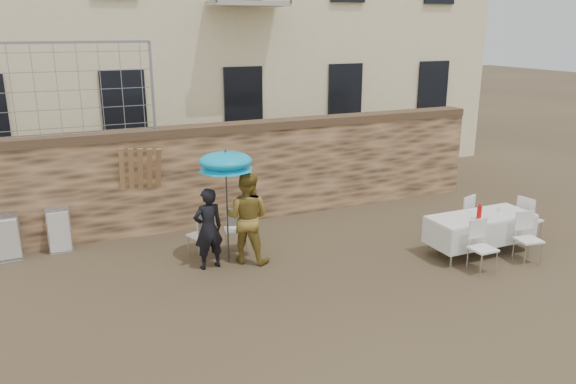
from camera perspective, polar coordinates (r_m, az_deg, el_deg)
name	(u,v)px	position (r m, az deg, el deg)	size (l,w,h in m)	color
ground	(322,321)	(8.73, 3.52, -12.95)	(80.00, 80.00, 0.00)	brown
stone_wall	(221,175)	(12.67, -6.79, 1.77)	(13.00, 0.50, 2.20)	olive
chain_link_fence	(69,90)	(11.81, -21.36, 9.59)	(3.20, 0.06, 1.80)	gray
man_suit	(208,229)	(10.30, -8.10, -3.71)	(0.56, 0.37, 1.53)	black
woman_dress	(247,217)	(10.47, -4.18, -2.58)	(0.85, 0.66, 1.75)	gold
umbrella	(226,164)	(10.17, -6.35, 2.81)	(1.01, 1.01, 2.02)	#3F3F44
couple_chair_left	(201,233)	(10.90, -8.84, -4.19)	(0.48, 0.48, 0.96)	white
couple_chair_right	(236,228)	(11.08, -5.35, -3.70)	(0.48, 0.48, 0.96)	white
banquet_table	(481,217)	(11.52, 19.02, -2.45)	(2.10, 0.85, 0.78)	silver
soda_bottle	(479,212)	(11.23, 18.85, -1.98)	(0.09, 0.09, 0.26)	red
table_chair_front_left	(483,247)	(10.70, 19.20, -5.34)	(0.48, 0.48, 0.96)	white
table_chair_front_right	(529,238)	(11.45, 23.27, -4.36)	(0.48, 0.48, 0.96)	white
table_chair_back	(460,216)	(12.28, 17.10, -2.35)	(0.48, 0.48, 0.96)	white
table_chair_side	(529,218)	(12.62, 23.31, -2.49)	(0.48, 0.48, 0.96)	white
chair_stack_left	(9,233)	(12.10, -26.51, -3.78)	(0.46, 0.55, 0.92)	white
chair_stack_right	(59,227)	(12.07, -22.27, -3.30)	(0.46, 0.47, 0.92)	white
wood_planks	(138,191)	(12.09, -15.01, 0.11)	(0.70, 0.20, 2.00)	#A37749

